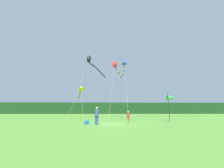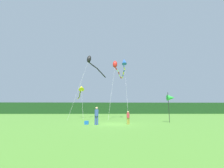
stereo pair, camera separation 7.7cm
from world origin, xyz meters
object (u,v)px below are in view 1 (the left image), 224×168
(cooler_box, at_px, (87,123))
(banner_flag_pole, at_px, (171,98))
(person_adult, at_px, (97,115))
(kite_blue, at_px, (124,64))
(kite_red, at_px, (115,66))
(kite_yellow, at_px, (81,89))
(kite_black, at_px, (91,62))
(person_child, at_px, (128,117))

(cooler_box, distance_m, banner_flag_pole, 10.24)
(cooler_box, bearing_deg, person_adult, -22.04)
(cooler_box, bearing_deg, kite_blue, 65.04)
(cooler_box, xyz_separation_m, kite_red, (3.46, 11.10, 9.34))
(banner_flag_pole, height_order, kite_blue, kite_blue)
(kite_yellow, bearing_deg, cooler_box, -76.47)
(cooler_box, relative_size, kite_yellow, 0.04)
(kite_black, bearing_deg, kite_blue, -7.17)
(banner_flag_pole, height_order, kite_yellow, kite_yellow)
(kite_black, xyz_separation_m, kite_yellow, (-1.93, 1.01, -5.01))
(cooler_box, distance_m, kite_blue, 15.25)
(person_child, height_order, kite_yellow, kite_yellow)
(person_adult, height_order, kite_black, kite_black)
(banner_flag_pole, bearing_deg, cooler_box, -167.62)
(cooler_box, xyz_separation_m, banner_flag_pole, (9.66, 2.12, 2.67))
(cooler_box, bearing_deg, kite_yellow, 103.53)
(cooler_box, distance_m, kite_yellow, 13.88)
(person_child, relative_size, kite_blue, 0.13)
(person_adult, xyz_separation_m, banner_flag_pole, (8.63, 2.54, 1.88))
(kite_red, bearing_deg, kite_black, 174.78)
(kite_black, height_order, kite_yellow, kite_black)
(kite_blue, height_order, kite_black, kite_black)
(person_adult, distance_m, banner_flag_pole, 9.19)
(cooler_box, height_order, kite_blue, kite_blue)
(banner_flag_pole, height_order, kite_red, kite_red)
(cooler_box, bearing_deg, banner_flag_pole, 12.38)
(kite_blue, relative_size, kite_black, 0.93)
(person_child, xyz_separation_m, kite_yellow, (-7.24, 12.50, 4.59))
(person_child, distance_m, kite_blue, 14.03)
(banner_flag_pole, relative_size, kite_blue, 0.33)
(kite_black, xyz_separation_m, kite_red, (4.55, -0.42, -0.84))
(banner_flag_pole, bearing_deg, person_adult, -163.62)
(kite_red, xyz_separation_m, kite_yellow, (-6.48, 1.42, -4.17))
(cooler_box, bearing_deg, person_child, 0.33)
(banner_flag_pole, height_order, kite_black, kite_black)
(kite_blue, relative_size, kite_yellow, 1.17)
(person_adult, height_order, kite_yellow, kite_yellow)
(person_adult, distance_m, kite_blue, 14.75)
(kite_blue, relative_size, kite_red, 1.02)
(kite_black, bearing_deg, kite_yellow, 152.46)
(person_child, bearing_deg, cooler_box, -179.67)
(banner_flag_pole, distance_m, kite_red, 12.78)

